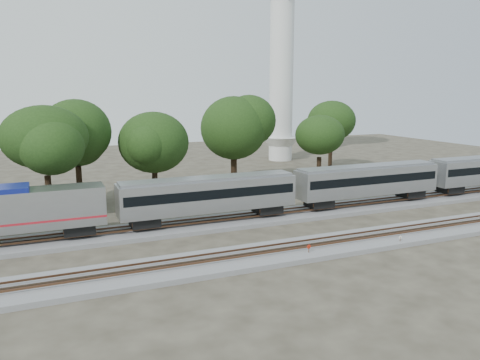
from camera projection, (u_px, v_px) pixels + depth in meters
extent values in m
plane|color=#383328|center=(245.00, 242.00, 40.40)|extent=(160.00, 160.00, 0.00)
cube|color=slate|center=(221.00, 223.00, 45.79)|extent=(160.00, 5.00, 0.40)
cube|color=brown|center=(224.00, 220.00, 45.05)|extent=(160.00, 0.08, 0.15)
cube|color=brown|center=(218.00, 216.00, 46.35)|extent=(160.00, 0.08, 0.15)
cube|color=slate|center=(266.00, 255.00, 36.74)|extent=(160.00, 5.00, 0.40)
cube|color=brown|center=(270.00, 252.00, 36.01)|extent=(160.00, 0.08, 0.15)
cube|color=brown|center=(262.00, 247.00, 37.31)|extent=(160.00, 0.08, 0.15)
cube|color=#ADB0B4|center=(39.00, 208.00, 39.02)|extent=(10.52, 2.98, 3.27)
cube|color=#A91A25|center=(25.00, 219.00, 38.72)|extent=(12.90, 3.02, 0.18)
cube|color=black|center=(79.00, 228.00, 40.57)|extent=(2.58, 2.18, 0.89)
cube|color=#ADB0B4|center=(209.00, 195.00, 44.78)|extent=(17.26, 2.98, 2.98)
cube|color=black|center=(209.00, 192.00, 44.73)|extent=(16.67, 3.03, 0.89)
cube|color=gray|center=(209.00, 179.00, 44.50)|extent=(16.86, 2.38, 0.35)
cube|color=black|center=(145.00, 221.00, 42.75)|extent=(2.58, 2.18, 0.89)
cube|color=black|center=(267.00, 208.00, 47.54)|extent=(2.58, 2.18, 0.89)
cube|color=#ADB0B4|center=(368.00, 180.00, 51.93)|extent=(17.26, 2.98, 2.98)
cube|color=black|center=(368.00, 178.00, 51.87)|extent=(16.67, 3.03, 0.89)
cube|color=gray|center=(368.00, 167.00, 51.64)|extent=(16.86, 2.38, 0.35)
cube|color=black|center=(319.00, 202.00, 49.90)|extent=(2.58, 2.18, 0.89)
cube|color=black|center=(410.00, 193.00, 54.68)|extent=(2.58, 2.18, 0.89)
cube|color=black|center=(450.00, 189.00, 57.04)|extent=(2.58, 2.18, 0.89)
cylinder|color=#512D19|center=(309.00, 252.00, 36.68)|extent=(0.06, 0.06, 0.93)
cylinder|color=red|center=(309.00, 247.00, 36.60)|extent=(0.33, 0.06, 0.33)
cylinder|color=#512D19|center=(400.00, 241.00, 39.46)|extent=(0.05, 0.05, 0.78)
cylinder|color=silver|center=(400.00, 237.00, 39.40)|extent=(0.28, 0.06, 0.28)
cube|color=#512D19|center=(330.00, 252.00, 37.47)|extent=(0.56, 0.43, 0.30)
cylinder|color=silver|center=(281.00, 78.00, 86.18)|extent=(4.35, 4.35, 30.47)
cone|color=silver|center=(280.00, 148.00, 88.62)|extent=(6.96, 6.96, 4.35)
cylinder|color=black|center=(49.00, 198.00, 47.38)|extent=(0.70, 0.70, 4.51)
ellipsoid|color=#1B3411|center=(45.00, 137.00, 46.24)|extent=(8.50, 8.50, 7.23)
cylinder|color=black|center=(80.00, 186.00, 53.02)|extent=(0.70, 0.70, 4.55)
ellipsoid|color=#1B3411|center=(76.00, 132.00, 51.87)|extent=(8.59, 8.59, 7.30)
cylinder|color=black|center=(155.00, 185.00, 55.35)|extent=(0.70, 0.70, 3.77)
ellipsoid|color=#1B3411|center=(154.00, 142.00, 54.39)|extent=(7.11, 7.11, 6.04)
cylinder|color=black|center=(234.00, 171.00, 63.89)|extent=(0.70, 0.70, 4.31)
ellipsoid|color=#1B3411|center=(234.00, 128.00, 62.79)|extent=(8.13, 8.13, 6.91)
cylinder|color=black|center=(319.00, 170.00, 66.38)|extent=(0.70, 0.70, 3.69)
ellipsoid|color=#1B3411|center=(320.00, 135.00, 65.44)|extent=(6.95, 6.95, 5.91)
cylinder|color=black|center=(330.00, 158.00, 76.21)|extent=(0.70, 0.70, 4.40)
ellipsoid|color=#1B3411|center=(332.00, 121.00, 75.09)|extent=(8.31, 8.31, 7.06)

